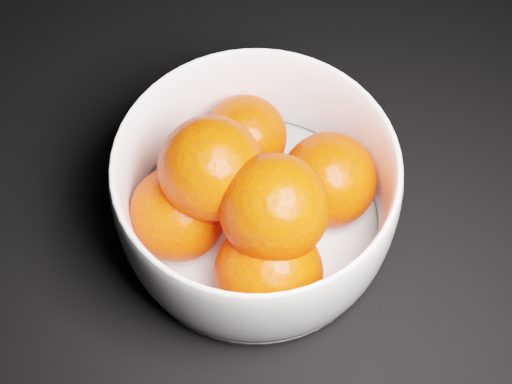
# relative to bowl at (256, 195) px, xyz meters

# --- Properties ---
(bowl) EXTENTS (0.25, 0.25, 0.12)m
(bowl) POSITION_rel_bowl_xyz_m (0.00, 0.00, 0.00)
(bowl) COLOR white
(bowl) RESTS_ON ground
(orange_pile) EXTENTS (0.21, 0.22, 0.14)m
(orange_pile) POSITION_rel_bowl_xyz_m (-0.00, -0.01, 0.01)
(orange_pile) COLOR #F92C00
(orange_pile) RESTS_ON bowl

